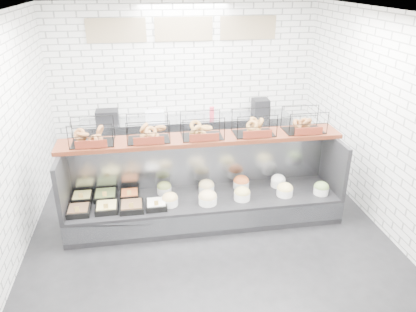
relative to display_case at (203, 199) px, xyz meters
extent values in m
plane|color=black|center=(0.02, -0.34, -0.33)|extent=(5.50, 5.50, 0.00)
cube|color=white|center=(0.02, 2.41, 1.17)|extent=(5.00, 0.02, 3.00)
cube|color=white|center=(-2.48, -0.34, 1.17)|extent=(0.02, 5.50, 3.00)
cube|color=white|center=(2.52, -0.34, 1.17)|extent=(0.02, 5.50, 3.00)
cube|color=white|center=(0.02, -0.34, 2.67)|extent=(5.00, 5.50, 0.02)
cube|color=tan|center=(-1.18, 2.38, 2.17)|extent=(1.05, 0.03, 0.42)
cube|color=tan|center=(0.02, 2.38, 2.17)|extent=(1.05, 0.03, 0.42)
cube|color=tan|center=(1.22, 2.38, 2.17)|extent=(1.05, 0.03, 0.42)
cube|color=black|center=(0.02, -0.04, -0.13)|extent=(4.00, 0.90, 0.40)
cube|color=#93969B|center=(0.02, -0.48, -0.11)|extent=(4.00, 0.03, 0.28)
cube|color=#93969B|center=(0.02, 0.37, 0.47)|extent=(4.00, 0.08, 0.80)
cube|color=black|center=(-1.95, -0.04, 0.47)|extent=(0.06, 0.90, 0.80)
cube|color=black|center=(1.99, -0.04, 0.47)|extent=(0.06, 0.90, 0.80)
cube|color=black|center=(-1.76, -0.23, 0.11)|extent=(0.30, 0.30, 0.08)
cube|color=brown|center=(-1.76, -0.23, 0.15)|extent=(0.26, 0.26, 0.04)
cube|color=gold|center=(-1.76, -0.34, 0.20)|extent=(0.06, 0.01, 0.08)
cube|color=black|center=(-1.76, 0.14, 0.11)|extent=(0.28, 0.28, 0.08)
cube|color=#E5DB75|center=(-1.76, 0.14, 0.15)|extent=(0.24, 0.24, 0.04)
cube|color=gold|center=(-1.76, 0.04, 0.20)|extent=(0.06, 0.01, 0.08)
cube|color=black|center=(-1.39, -0.21, 0.11)|extent=(0.31, 0.31, 0.08)
cube|color=#DECA71|center=(-1.39, -0.21, 0.15)|extent=(0.26, 0.26, 0.04)
cube|color=gold|center=(-1.39, -0.32, 0.20)|extent=(0.06, 0.01, 0.08)
cube|color=black|center=(-1.43, 0.14, 0.11)|extent=(0.33, 0.33, 0.08)
cube|color=olive|center=(-1.43, 0.14, 0.15)|extent=(0.28, 0.28, 0.04)
cube|color=gold|center=(-1.43, 0.03, 0.20)|extent=(0.06, 0.01, 0.08)
cube|color=black|center=(-1.05, -0.24, 0.11)|extent=(0.33, 0.33, 0.08)
cube|color=brown|center=(-1.05, -0.24, 0.15)|extent=(0.28, 0.28, 0.04)
cube|color=gold|center=(-1.05, -0.35, 0.20)|extent=(0.06, 0.01, 0.08)
cube|color=black|center=(-1.08, 0.10, 0.11)|extent=(0.27, 0.27, 0.08)
cube|color=orange|center=(-1.08, 0.10, 0.15)|extent=(0.23, 0.23, 0.04)
cube|color=gold|center=(-1.08, 0.01, 0.20)|extent=(0.06, 0.01, 0.08)
cube|color=black|center=(-0.71, -0.24, 0.11)|extent=(0.29, 0.29, 0.08)
cube|color=white|center=(-0.71, -0.24, 0.15)|extent=(0.25, 0.25, 0.04)
cube|color=gold|center=(-0.71, -0.35, 0.20)|extent=(0.06, 0.01, 0.08)
cylinder|color=white|center=(-0.51, -0.20, 0.13)|extent=(0.23, 0.23, 0.11)
ellipsoid|color=#E5C175|center=(-0.51, -0.20, 0.19)|extent=(0.22, 0.22, 0.16)
cylinder|color=white|center=(-0.57, 0.15, 0.13)|extent=(0.22, 0.22, 0.11)
ellipsoid|color=olive|center=(-0.57, 0.15, 0.19)|extent=(0.21, 0.21, 0.15)
cylinder|color=white|center=(0.03, -0.25, 0.13)|extent=(0.27, 0.27, 0.11)
ellipsoid|color=#DDBE88|center=(0.03, -0.25, 0.19)|extent=(0.26, 0.26, 0.18)
cylinder|color=white|center=(0.06, 0.09, 0.13)|extent=(0.24, 0.24, 0.11)
ellipsoid|color=#DEC788|center=(0.06, 0.09, 0.19)|extent=(0.23, 0.23, 0.16)
cylinder|color=white|center=(0.54, -0.21, 0.13)|extent=(0.24, 0.24, 0.11)
ellipsoid|color=#D3BF6B|center=(0.54, -0.21, 0.19)|extent=(0.23, 0.23, 0.16)
cylinder|color=white|center=(0.61, 0.14, 0.13)|extent=(0.24, 0.24, 0.11)
ellipsoid|color=orange|center=(0.61, 0.14, 0.19)|extent=(0.24, 0.24, 0.17)
cylinder|color=white|center=(1.19, -0.20, 0.13)|extent=(0.24, 0.24, 0.11)
ellipsoid|color=#F5D97D|center=(1.19, -0.20, 0.19)|extent=(0.24, 0.24, 0.17)
cylinder|color=white|center=(1.19, 0.10, 0.13)|extent=(0.22, 0.22, 0.11)
ellipsoid|color=white|center=(1.19, 0.10, 0.19)|extent=(0.22, 0.22, 0.15)
cylinder|color=white|center=(1.75, -0.24, 0.13)|extent=(0.22, 0.22, 0.11)
ellipsoid|color=olive|center=(1.75, -0.24, 0.19)|extent=(0.22, 0.22, 0.15)
cube|color=#41190D|center=(0.02, 0.18, 0.90)|extent=(4.10, 0.50, 0.06)
cube|color=black|center=(-1.52, 0.18, 1.10)|extent=(0.60, 0.38, 0.34)
cube|color=#5F1F11|center=(-1.52, -0.02, 1.00)|extent=(0.42, 0.02, 0.11)
cube|color=black|center=(-0.75, 0.18, 1.10)|extent=(0.60, 0.38, 0.34)
cube|color=#5F1F11|center=(-0.75, -0.02, 1.00)|extent=(0.42, 0.02, 0.11)
cube|color=black|center=(0.02, 0.18, 1.10)|extent=(0.60, 0.38, 0.34)
cube|color=#5F1F11|center=(0.02, -0.02, 1.00)|extent=(0.42, 0.02, 0.11)
cube|color=black|center=(0.78, 0.18, 1.10)|extent=(0.60, 0.38, 0.34)
cube|color=#5F1F11|center=(0.78, -0.02, 1.00)|extent=(0.42, 0.02, 0.11)
cube|color=black|center=(1.55, 0.18, 1.10)|extent=(0.60, 0.38, 0.34)
cube|color=#5F1F11|center=(1.55, -0.02, 1.00)|extent=(0.42, 0.02, 0.11)
cube|color=#93969B|center=(0.02, 2.09, 0.12)|extent=(4.00, 0.60, 0.90)
cube|color=black|center=(-1.47, 2.06, 0.69)|extent=(0.40, 0.30, 0.24)
cube|color=silver|center=(-0.60, 2.05, 0.66)|extent=(0.35, 0.28, 0.18)
cylinder|color=#CE3347|center=(0.48, 2.02, 0.68)|extent=(0.09, 0.09, 0.22)
cube|color=black|center=(1.45, 2.10, 0.72)|extent=(0.30, 0.30, 0.30)
camera|label=1|loc=(-0.78, -5.21, 3.08)|focal=35.00mm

